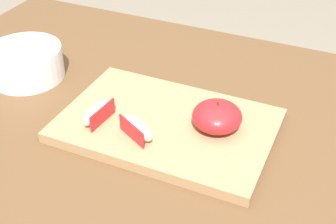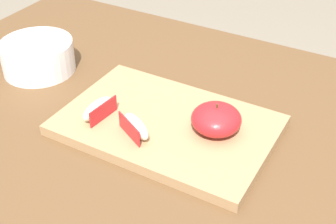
{
  "view_description": "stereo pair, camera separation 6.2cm",
  "coord_description": "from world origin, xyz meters",
  "px_view_note": "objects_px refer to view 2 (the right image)",
  "views": [
    {
      "loc": [
        0.27,
        -0.58,
        1.24
      ],
      "look_at": [
        0.0,
        0.02,
        0.77
      ],
      "focal_mm": 50.1,
      "sensor_mm": 36.0,
      "label": 1
    },
    {
      "loc": [
        0.33,
        -0.55,
        1.24
      ],
      "look_at": [
        0.0,
        0.02,
        0.77
      ],
      "focal_mm": 50.1,
      "sensor_mm": 36.0,
      "label": 2
    }
  ],
  "objects_px": {
    "cutting_board": "(168,126)",
    "ceramic_fruit_bowl": "(38,55)",
    "apple_wedge_middle": "(135,127)",
    "apple_half_skin_up": "(216,119)",
    "apple_wedge_back": "(98,109)"
  },
  "relations": [
    {
      "from": "apple_wedge_middle",
      "to": "cutting_board",
      "type": "bearing_deg",
      "value": 63.08
    },
    {
      "from": "apple_half_skin_up",
      "to": "ceramic_fruit_bowl",
      "type": "relative_size",
      "value": 0.57
    },
    {
      "from": "cutting_board",
      "to": "ceramic_fruit_bowl",
      "type": "relative_size",
      "value": 2.45
    },
    {
      "from": "apple_half_skin_up",
      "to": "apple_wedge_back",
      "type": "relative_size",
      "value": 1.15
    },
    {
      "from": "ceramic_fruit_bowl",
      "to": "cutting_board",
      "type": "bearing_deg",
      "value": -7.92
    },
    {
      "from": "apple_wedge_back",
      "to": "ceramic_fruit_bowl",
      "type": "bearing_deg",
      "value": 157.31
    },
    {
      "from": "apple_wedge_middle",
      "to": "apple_wedge_back",
      "type": "distance_m",
      "value": 0.09
    },
    {
      "from": "cutting_board",
      "to": "apple_wedge_middle",
      "type": "bearing_deg",
      "value": -116.92
    },
    {
      "from": "apple_half_skin_up",
      "to": "ceramic_fruit_bowl",
      "type": "bearing_deg",
      "value": 176.0
    },
    {
      "from": "cutting_board",
      "to": "apple_half_skin_up",
      "type": "bearing_deg",
      "value": 12.09
    },
    {
      "from": "apple_wedge_middle",
      "to": "ceramic_fruit_bowl",
      "type": "xyz_separation_m",
      "value": [
        -0.31,
        0.11,
        -0.0
      ]
    },
    {
      "from": "apple_half_skin_up",
      "to": "ceramic_fruit_bowl",
      "type": "distance_m",
      "value": 0.43
    },
    {
      "from": "apple_half_skin_up",
      "to": "apple_wedge_middle",
      "type": "distance_m",
      "value": 0.14
    },
    {
      "from": "cutting_board",
      "to": "ceramic_fruit_bowl",
      "type": "bearing_deg",
      "value": 172.08
    },
    {
      "from": "cutting_board",
      "to": "ceramic_fruit_bowl",
      "type": "xyz_separation_m",
      "value": [
        -0.34,
        0.05,
        0.03
      ]
    }
  ]
}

